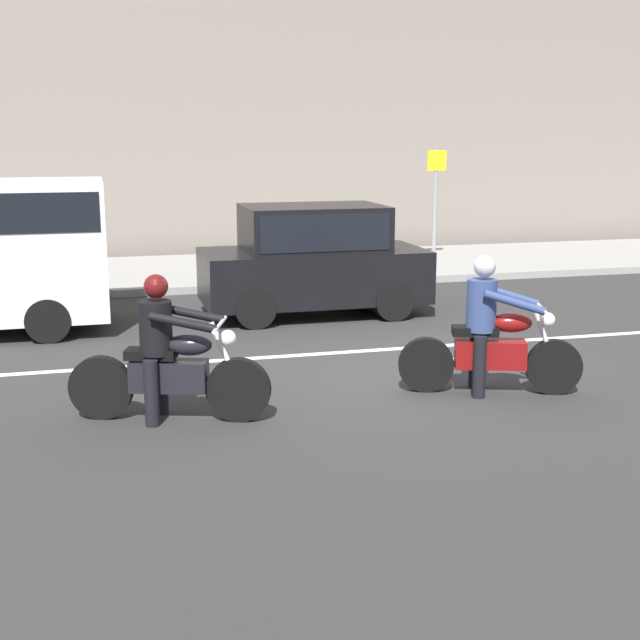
{
  "coord_description": "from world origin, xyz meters",
  "views": [
    {
      "loc": [
        -3.61,
        -10.04,
        2.94
      ],
      "look_at": [
        -1.16,
        -0.8,
        0.86
      ],
      "focal_mm": 48.3,
      "sensor_mm": 36.0,
      "label": 1
    }
  ],
  "objects": [
    {
      "name": "ground_plane",
      "position": [
        0.0,
        0.0,
        0.0
      ],
      "size": [
        80.0,
        80.0,
        0.0
      ],
      "primitive_type": "plane",
      "color": "#2A2A2A"
    },
    {
      "name": "sidewalk_slab",
      "position": [
        0.0,
        8.0,
        0.07
      ],
      "size": [
        40.0,
        4.4,
        0.14
      ],
      "primitive_type": "cube",
      "color": "gray",
      "rests_on": "ground_plane"
    },
    {
      "name": "lane_marking_stripe",
      "position": [
        -0.74,
        0.9,
        0.0
      ],
      "size": [
        18.0,
        0.14,
        0.01
      ],
      "primitive_type": "cube",
      "color": "silver",
      "rests_on": "ground_plane"
    },
    {
      "name": "motorcycle_with_rider_denim_blue",
      "position": [
        0.72,
        -1.31,
        0.65
      ],
      "size": [
        2.02,
        0.91,
        1.6
      ],
      "color": "black",
      "rests_on": "ground_plane"
    },
    {
      "name": "motorcycle_with_rider_black_leather",
      "position": [
        -2.93,
        -1.34,
        0.63
      ],
      "size": [
        2.05,
        0.89,
        1.54
      ],
      "color": "black",
      "rests_on": "ground_plane"
    },
    {
      "name": "parked_hatchback_black",
      "position": [
        -0.14,
        3.44,
        0.93
      ],
      "size": [
        3.62,
        1.76,
        1.8
      ],
      "color": "black",
      "rests_on": "ground_plane"
    },
    {
      "name": "street_sign_post",
      "position": [
        3.82,
        7.92,
        1.63
      ],
      "size": [
        0.44,
        0.08,
        2.46
      ],
      "color": "gray",
      "rests_on": "sidewalk_slab"
    }
  ]
}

